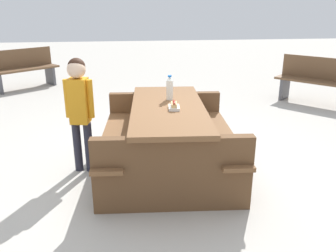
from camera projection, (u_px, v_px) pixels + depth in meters
ground_plane at (168, 170)px, 3.85m from camera, size 30.00×30.00×0.00m
picnic_table at (168, 133)px, 3.70m from camera, size 1.90×1.54×0.75m
soda_bottle at (170, 88)px, 3.80m from camera, size 0.08×0.08×0.27m
hotdog_tray at (174, 106)px, 3.48m from camera, size 0.19×0.13×0.08m
child_in_coat at (79, 101)px, 3.59m from camera, size 0.21×0.30×1.25m
park_bench_near at (319, 80)px, 6.33m from camera, size 1.39×1.30×0.85m
park_bench_mid at (23, 68)px, 7.53m from camera, size 1.26×1.41×0.85m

